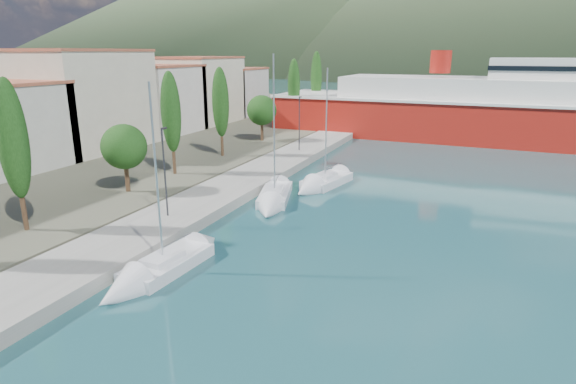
% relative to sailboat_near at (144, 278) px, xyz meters
% --- Properties ---
extents(ground, '(1400.00, 1400.00, 0.00)m').
position_rel_sailboat_near_xyz_m(ground, '(4.98, 113.58, -0.30)').
color(ground, '#225359').
extents(quay, '(5.00, 88.00, 0.80)m').
position_rel_sailboat_near_xyz_m(quay, '(-4.02, 19.58, 0.10)').
color(quay, gray).
rests_on(quay, ground).
extents(land_strip, '(70.00, 148.00, 0.70)m').
position_rel_sailboat_near_xyz_m(land_strip, '(-42.02, 29.58, 0.05)').
color(land_strip, '#565644').
rests_on(land_strip, ground).
extents(town_buildings, '(9.20, 69.20, 11.30)m').
position_rel_sailboat_near_xyz_m(town_buildings, '(-27.02, 30.49, 5.27)').
color(town_buildings, beige).
rests_on(town_buildings, land_strip).
extents(tree_row, '(3.78, 63.23, 11.12)m').
position_rel_sailboat_near_xyz_m(tree_row, '(-10.86, 25.87, 5.48)').
color(tree_row, '#47301E').
rests_on(tree_row, land_strip).
extents(lamp_posts, '(0.15, 45.71, 6.06)m').
position_rel_sailboat_near_xyz_m(lamp_posts, '(-4.02, 9.28, 3.78)').
color(lamp_posts, '#2D2D33').
rests_on(lamp_posts, quay).
extents(sailboat_near, '(2.79, 7.89, 11.15)m').
position_rel_sailboat_near_xyz_m(sailboat_near, '(0.00, 0.00, 0.00)').
color(sailboat_near, silver).
rests_on(sailboat_near, ground).
extents(sailboat_mid, '(4.66, 8.91, 12.42)m').
position_rel_sailboat_near_xyz_m(sailboat_mid, '(0.76, 14.48, -0.00)').
color(sailboat_mid, silver).
rests_on(sailboat_mid, ground).
extents(sailboat_far, '(3.93, 8.03, 11.32)m').
position_rel_sailboat_near_xyz_m(sailboat_far, '(2.35, 20.48, 0.02)').
color(sailboat_far, silver).
rests_on(sailboat_far, ground).
extents(ferry, '(63.42, 14.92, 12.53)m').
position_rel_sailboat_near_xyz_m(ferry, '(17.81, 52.88, 3.51)').
color(ferry, '#A21A12').
rests_on(ferry, ground).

